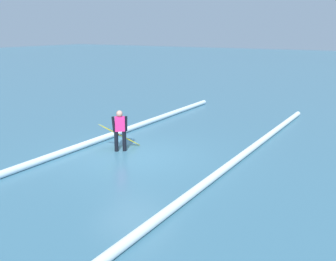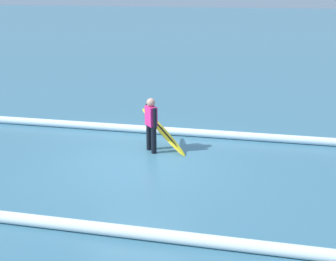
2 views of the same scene
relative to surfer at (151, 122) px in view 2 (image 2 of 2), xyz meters
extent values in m
plane|color=teal|center=(0.20, 0.74, -0.81)|extent=(147.61, 147.61, 0.00)
cylinder|color=black|center=(0.09, -0.10, -0.45)|extent=(0.14, 0.14, 0.73)
cylinder|color=black|center=(-0.09, 0.10, -0.45)|extent=(0.14, 0.14, 0.73)
cube|color=#D82672|center=(0.00, 0.00, 0.17)|extent=(0.38, 0.39, 0.51)
sphere|color=tan|center=(0.00, 0.00, 0.53)|extent=(0.22, 0.22, 0.22)
cylinder|color=black|center=(0.14, -0.16, 0.17)|extent=(0.09, 0.14, 0.54)
cylinder|color=black|center=(-0.14, 0.16, 0.17)|extent=(0.09, 0.11, 0.53)
ellipsoid|color=yellow|center=(-0.27, -0.24, -0.33)|extent=(1.48, 1.04, 1.01)
ellipsoid|color=black|center=(-0.27, -0.24, -0.32)|extent=(1.13, 0.74, 0.82)
cylinder|color=white|center=(3.19, -1.33, -0.70)|extent=(25.40, 0.51, 0.23)
cylinder|color=white|center=(1.02, 3.96, -0.70)|extent=(20.24, 0.37, 0.22)
camera|label=1|loc=(10.20, 8.23, 3.33)|focal=41.56mm
camera|label=2|loc=(-2.57, 9.93, 3.37)|focal=44.62mm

